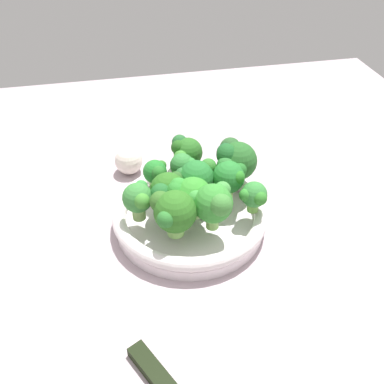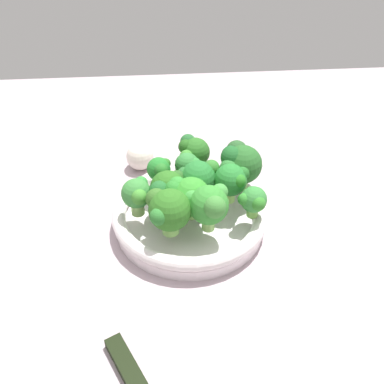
{
  "view_description": "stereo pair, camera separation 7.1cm",
  "coord_description": "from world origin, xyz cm",
  "px_view_note": "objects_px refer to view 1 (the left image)",
  "views": [
    {
      "loc": [
        -11.13,
        -52.8,
        51.31
      ],
      "look_at": [
        0.35,
        1.86,
        7.17
      ],
      "focal_mm": 41.34,
      "sensor_mm": 36.0,
      "label": 1
    },
    {
      "loc": [
        -4.09,
        -53.81,
        51.31
      ],
      "look_at": [
        0.35,
        1.86,
        7.17
      ],
      "focal_mm": 41.34,
      "sensor_mm": 36.0,
      "label": 2
    }
  ],
  "objects_px": {
    "broccoli_floret_3": "(254,196)",
    "broccoli_floret_10": "(229,176)",
    "broccoli_floret_0": "(181,166)",
    "broccoli_floret_7": "(138,199)",
    "garlic_bulb": "(129,161)",
    "broccoli_floret_1": "(186,151)",
    "broccoli_floret_8": "(189,196)",
    "broccoli_floret_11": "(235,159)",
    "broccoli_floret_4": "(173,212)",
    "broccoli_floret_5": "(196,178)",
    "broccoli_floret_2": "(156,173)",
    "broccoli_floret_9": "(168,190)",
    "broccoli_floret_6": "(213,203)",
    "bowl": "(192,215)"
  },
  "relations": [
    {
      "from": "garlic_bulb",
      "to": "broccoli_floret_2",
      "type": "bearing_deg",
      "value": -73.07
    },
    {
      "from": "broccoli_floret_0",
      "to": "broccoli_floret_2",
      "type": "relative_size",
      "value": 0.97
    },
    {
      "from": "broccoli_floret_11",
      "to": "broccoli_floret_4",
      "type": "bearing_deg",
      "value": -139.78
    },
    {
      "from": "broccoli_floret_7",
      "to": "broccoli_floret_10",
      "type": "bearing_deg",
      "value": 8.83
    },
    {
      "from": "garlic_bulb",
      "to": "broccoli_floret_0",
      "type": "bearing_deg",
      "value": -52.52
    },
    {
      "from": "bowl",
      "to": "broccoli_floret_5",
      "type": "height_order",
      "value": "broccoli_floret_5"
    },
    {
      "from": "broccoli_floret_11",
      "to": "broccoli_floret_10",
      "type": "bearing_deg",
      "value": -118.17
    },
    {
      "from": "broccoli_floret_6",
      "to": "broccoli_floret_9",
      "type": "distance_m",
      "value": 0.09
    },
    {
      "from": "broccoli_floret_2",
      "to": "broccoli_floret_3",
      "type": "height_order",
      "value": "broccoli_floret_2"
    },
    {
      "from": "broccoli_floret_1",
      "to": "broccoli_floret_3",
      "type": "distance_m",
      "value": 0.16
    },
    {
      "from": "broccoli_floret_4",
      "to": "broccoli_floret_5",
      "type": "relative_size",
      "value": 1.08
    },
    {
      "from": "broccoli_floret_3",
      "to": "broccoli_floret_10",
      "type": "xyz_separation_m",
      "value": [
        -0.03,
        0.04,
        0.01
      ]
    },
    {
      "from": "broccoli_floret_4",
      "to": "broccoli_floret_3",
      "type": "bearing_deg",
      "value": 10.74
    },
    {
      "from": "broccoli_floret_3",
      "to": "broccoli_floret_4",
      "type": "distance_m",
      "value": 0.14
    },
    {
      "from": "bowl",
      "to": "broccoli_floret_6",
      "type": "distance_m",
      "value": 0.09
    },
    {
      "from": "broccoli_floret_0",
      "to": "garlic_bulb",
      "type": "bearing_deg",
      "value": 127.48
    },
    {
      "from": "broccoli_floret_1",
      "to": "broccoli_floret_9",
      "type": "bearing_deg",
      "value": -116.64
    },
    {
      "from": "broccoli_floret_1",
      "to": "bowl",
      "type": "bearing_deg",
      "value": -96.13
    },
    {
      "from": "broccoli_floret_0",
      "to": "broccoli_floret_8",
      "type": "bearing_deg",
      "value": -93.21
    },
    {
      "from": "broccoli_floret_11",
      "to": "garlic_bulb",
      "type": "height_order",
      "value": "broccoli_floret_11"
    },
    {
      "from": "broccoli_floret_9",
      "to": "broccoli_floret_11",
      "type": "height_order",
      "value": "broccoli_floret_11"
    },
    {
      "from": "broccoli_floret_2",
      "to": "broccoli_floret_11",
      "type": "height_order",
      "value": "broccoli_floret_11"
    },
    {
      "from": "broccoli_floret_8",
      "to": "broccoli_floret_3",
      "type": "bearing_deg",
      "value": -4.51
    },
    {
      "from": "broccoli_floret_10",
      "to": "bowl",
      "type": "bearing_deg",
      "value": -169.52
    },
    {
      "from": "broccoli_floret_8",
      "to": "broccoli_floret_5",
      "type": "bearing_deg",
      "value": 66.81
    },
    {
      "from": "broccoli_floret_2",
      "to": "broccoli_floret_0",
      "type": "bearing_deg",
      "value": 17.86
    },
    {
      "from": "broccoli_floret_4",
      "to": "broccoli_floret_6",
      "type": "height_order",
      "value": "broccoli_floret_6"
    },
    {
      "from": "broccoli_floret_5",
      "to": "broccoli_floret_10",
      "type": "xyz_separation_m",
      "value": [
        0.05,
        -0.01,
        0.0
      ]
    },
    {
      "from": "broccoli_floret_9",
      "to": "broccoli_floret_2",
      "type": "bearing_deg",
      "value": 103.53
    },
    {
      "from": "broccoli_floret_0",
      "to": "broccoli_floret_7",
      "type": "relative_size",
      "value": 0.91
    },
    {
      "from": "broccoli_floret_4",
      "to": "broccoli_floret_0",
      "type": "bearing_deg",
      "value": 73.87
    },
    {
      "from": "broccoli_floret_4",
      "to": "broccoli_floret_5",
      "type": "bearing_deg",
      "value": 57.7
    },
    {
      "from": "broccoli_floret_4",
      "to": "garlic_bulb",
      "type": "relative_size",
      "value": 1.41
    },
    {
      "from": "broccoli_floret_4",
      "to": "broccoli_floret_8",
      "type": "relative_size",
      "value": 1.08
    },
    {
      "from": "broccoli_floret_10",
      "to": "broccoli_floret_11",
      "type": "xyz_separation_m",
      "value": [
        0.02,
        0.04,
        0.01
      ]
    },
    {
      "from": "bowl",
      "to": "broccoli_floret_2",
      "type": "bearing_deg",
      "value": 134.26
    },
    {
      "from": "broccoli_floret_9",
      "to": "broccoli_floret_11",
      "type": "xyz_separation_m",
      "value": [
        0.12,
        0.04,
        0.01
      ]
    },
    {
      "from": "broccoli_floret_0",
      "to": "broccoli_floret_2",
      "type": "xyz_separation_m",
      "value": [
        -0.05,
        -0.01,
        0.0
      ]
    },
    {
      "from": "broccoli_floret_8",
      "to": "broccoli_floret_11",
      "type": "height_order",
      "value": "broccoli_floret_11"
    },
    {
      "from": "broccoli_floret_11",
      "to": "bowl",
      "type": "bearing_deg",
      "value": -150.45
    },
    {
      "from": "broccoli_floret_8",
      "to": "broccoli_floret_10",
      "type": "relative_size",
      "value": 1.02
    },
    {
      "from": "broccoli_floret_2",
      "to": "broccoli_floret_8",
      "type": "bearing_deg",
      "value": -61.54
    },
    {
      "from": "broccoli_floret_2",
      "to": "broccoli_floret_6",
      "type": "bearing_deg",
      "value": -56.4
    },
    {
      "from": "broccoli_floret_7",
      "to": "broccoli_floret_9",
      "type": "relative_size",
      "value": 0.99
    },
    {
      "from": "bowl",
      "to": "broccoli_floret_11",
      "type": "distance_m",
      "value": 0.12
    },
    {
      "from": "broccoli_floret_3",
      "to": "broccoli_floret_6",
      "type": "relative_size",
      "value": 0.7
    },
    {
      "from": "broccoli_floret_5",
      "to": "broccoli_floret_9",
      "type": "height_order",
      "value": "broccoli_floret_5"
    },
    {
      "from": "broccoli_floret_10",
      "to": "broccoli_floret_4",
      "type": "bearing_deg",
      "value": -146.56
    },
    {
      "from": "broccoli_floret_4",
      "to": "broccoli_floret_11",
      "type": "xyz_separation_m",
      "value": [
        0.12,
        0.11,
        0.01
      ]
    },
    {
      "from": "broccoli_floret_1",
      "to": "broccoli_floret_8",
      "type": "height_order",
      "value": "broccoli_floret_8"
    }
  ]
}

